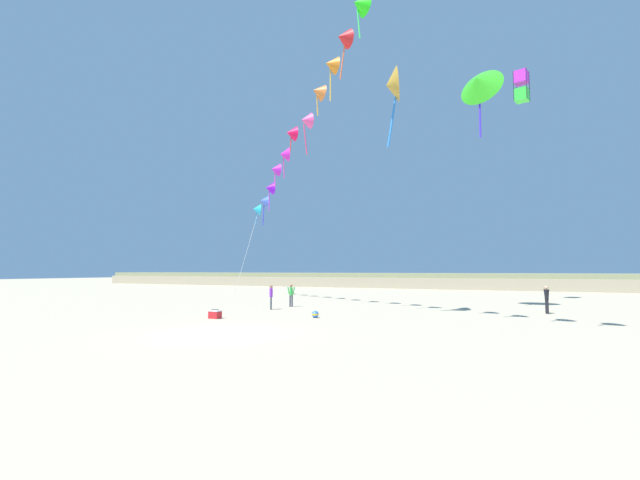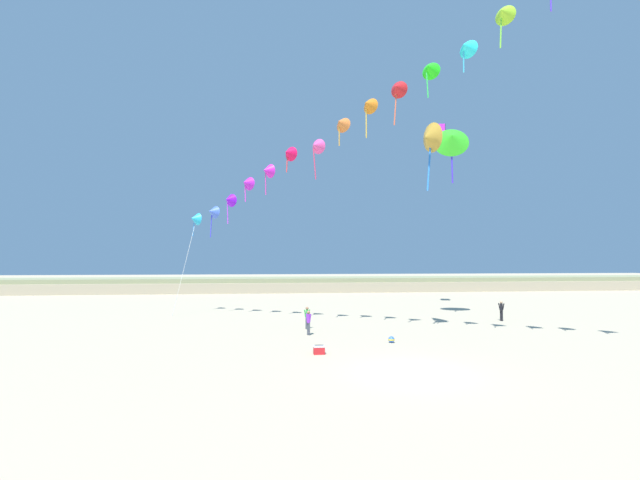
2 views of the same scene
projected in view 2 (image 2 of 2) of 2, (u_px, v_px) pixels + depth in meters
ground_plane at (413, 373)px, 17.90m from camera, size 240.00×240.00×0.00m
dune_ridge at (313, 284)px, 64.36m from camera, size 120.00×8.43×2.04m
person_near_left at (309, 321)px, 26.92m from camera, size 0.35×0.49×1.53m
person_near_right at (501, 309)px, 33.10m from camera, size 0.30×0.53×1.56m
person_mid_center at (307, 316)px, 29.28m from camera, size 0.48×0.36×1.52m
kite_banner_string at (352, 117)px, 28.77m from camera, size 26.70×23.39×20.84m
large_kite_low_lead at (440, 137)px, 43.28m from camera, size 1.19×1.19×2.46m
large_kite_mid_trail at (452, 139)px, 34.43m from camera, size 3.26×2.74×5.06m
large_kite_high_solo at (429, 138)px, 28.16m from camera, size 1.35×2.11×4.59m
beach_cooler at (319, 350)px, 21.51m from camera, size 0.58×0.41×0.46m
beach_ball at (391, 339)px, 24.46m from camera, size 0.36×0.36×0.36m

